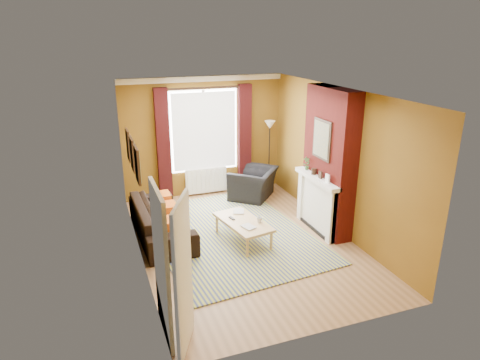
# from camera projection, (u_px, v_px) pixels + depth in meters

# --- Properties ---
(ground) EXTENTS (5.50, 5.50, 0.00)m
(ground) POSITION_uv_depth(u_px,v_px,m) (245.00, 242.00, 8.07)
(ground) COLOR olive
(ground) RESTS_ON ground
(room_walls) EXTENTS (3.82, 5.54, 2.83)m
(room_walls) POSITION_uv_depth(u_px,v_px,m) (271.00, 164.00, 8.06)
(room_walls) COLOR brown
(room_walls) RESTS_ON ground
(striped_rug) EXTENTS (3.21, 4.20, 0.02)m
(striped_rug) POSITION_uv_depth(u_px,v_px,m) (229.00, 233.00, 8.36)
(striped_rug) COLOR navy
(striped_rug) RESTS_ON ground
(sofa) EXTENTS (0.96, 2.31, 0.67)m
(sofa) POSITION_uv_depth(u_px,v_px,m) (161.00, 220.00, 8.20)
(sofa) COLOR black
(sofa) RESTS_ON ground
(armchair) EXTENTS (1.42, 1.44, 0.70)m
(armchair) POSITION_uv_depth(u_px,v_px,m) (253.00, 183.00, 10.08)
(armchair) COLOR black
(armchair) RESTS_ON ground
(coffee_table) EXTENTS (0.86, 1.36, 0.42)m
(coffee_table) POSITION_uv_depth(u_px,v_px,m) (243.00, 223.00, 7.96)
(coffee_table) COLOR #D9B77D
(coffee_table) RESTS_ON ground
(wicker_stool) EXTENTS (0.41, 0.41, 0.47)m
(wicker_stool) POSITION_uv_depth(u_px,v_px,m) (246.00, 191.00, 9.94)
(wicker_stool) COLOR olive
(wicker_stool) RESTS_ON ground
(floor_lamp) EXTENTS (0.34, 0.34, 1.74)m
(floor_lamp) POSITION_uv_depth(u_px,v_px,m) (270.00, 136.00, 10.23)
(floor_lamp) COLOR black
(floor_lamp) RESTS_ON ground
(book_a) EXTENTS (0.26, 0.30, 0.02)m
(book_a) POSITION_uv_depth(u_px,v_px,m) (244.00, 228.00, 7.62)
(book_a) COLOR #999999
(book_a) RESTS_ON coffee_table
(book_b) EXTENTS (0.29, 0.33, 0.02)m
(book_b) POSITION_uv_depth(u_px,v_px,m) (234.00, 211.00, 8.34)
(book_b) COLOR #999999
(book_b) RESTS_ON coffee_table
(mug) EXTENTS (0.11, 0.11, 0.10)m
(mug) POSITION_uv_depth(u_px,v_px,m) (260.00, 220.00, 7.87)
(mug) COLOR #999999
(mug) RESTS_ON coffee_table
(tv_remote) EXTENTS (0.08, 0.16, 0.02)m
(tv_remote) POSITION_uv_depth(u_px,v_px,m) (232.00, 218.00, 8.03)
(tv_remote) COLOR #28282B
(tv_remote) RESTS_ON coffee_table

